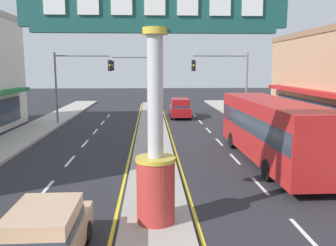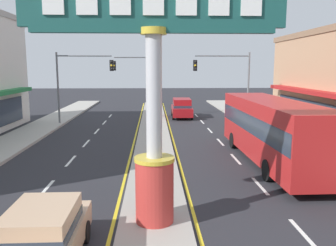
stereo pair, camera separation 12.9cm
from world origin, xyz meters
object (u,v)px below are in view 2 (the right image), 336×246
Objects in this scene: bus_near_left_lane at (272,128)px; traffic_light_median_far at (140,75)px; district_sign at (154,92)px; sedan_near_right_lane at (41,238)px; traffic_light_right_side at (228,76)px; suv_far_right_lane at (182,108)px; traffic_light_left_side at (78,76)px.

traffic_light_median_far is at bearing 113.34° from bus_near_left_lane.
district_sign reaches higher than sedan_near_right_lane.
suv_far_right_lane is (-3.59, 4.47, -3.26)m from traffic_light_right_side.
traffic_light_left_side is 12.77m from traffic_light_right_side.
traffic_light_median_far is 1.34× the size of suv_far_right_lane.
district_sign is 9.67m from bus_near_left_lane.
traffic_light_left_side is at bearing -139.25° from traffic_light_median_far.
traffic_light_right_side is at bearing 67.10° from sedan_near_right_lane.
sedan_near_right_lane is at bearing -80.84° from traffic_light_left_side.
bus_near_left_lane is at bearing -91.33° from traffic_light_right_side.
sedan_near_right_lane is 0.38× the size of bus_near_left_lane.
traffic_light_left_side reaches higher than suv_far_right_lane.
bus_near_left_lane is at bearing -78.87° from suv_far_right_lane.
bus_near_left_lane is (7.41, -17.18, -2.33)m from traffic_light_median_far.
traffic_light_right_side is at bearing -51.26° from suv_far_right_lane.
traffic_light_right_side is (6.38, 19.43, 0.03)m from district_sign.
sedan_near_right_lane is at bearing -93.18° from traffic_light_median_far.
bus_near_left_lane reaches higher than suv_far_right_lane.
traffic_light_median_far reaches higher than bus_near_left_lane.
sedan_near_right_lane is at bearing -140.79° from district_sign.
suv_far_right_lane is 17.12m from bus_near_left_lane.
district_sign is at bearing -96.66° from suv_far_right_lane.
district_sign is at bearing 39.21° from sedan_near_right_lane.
traffic_light_right_side is at bearing 88.67° from bus_near_left_lane.
traffic_light_median_far is 1.44× the size of sedan_near_right_lane.
traffic_light_right_side reaches higher than suv_far_right_lane.
traffic_light_median_far is 26.84m from sedan_near_right_lane.
traffic_light_median_far is 5.23m from suv_far_right_lane.
bus_near_left_lane is (3.30, -16.78, 0.88)m from suv_far_right_lane.
suv_far_right_lane is at bearing 83.34° from district_sign.
suv_far_right_lane is at bearing 23.35° from traffic_light_left_side.
traffic_light_median_far is (-7.70, 4.87, -0.05)m from traffic_light_right_side.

